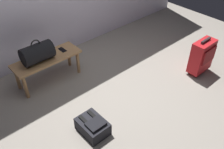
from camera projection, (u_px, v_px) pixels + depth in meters
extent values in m
plane|color=gray|center=(122.00, 95.00, 3.50)|extent=(6.60, 6.60, 0.00)
cube|color=#A87A4C|center=(47.00, 59.00, 3.53)|extent=(1.00, 0.36, 0.04)
cylinder|color=#A87A4C|center=(26.00, 87.00, 3.35)|extent=(0.05, 0.05, 0.38)
cylinder|color=#A87A4C|center=(78.00, 62.00, 3.81)|extent=(0.05, 0.05, 0.38)
cylinder|color=#A87A4C|center=(17.00, 78.00, 3.51)|extent=(0.05, 0.05, 0.38)
cylinder|color=#A87A4C|center=(69.00, 56.00, 3.97)|extent=(0.05, 0.05, 0.38)
cylinder|color=black|center=(37.00, 53.00, 3.38)|extent=(0.44, 0.26, 0.26)
torus|color=black|center=(35.00, 44.00, 3.29)|extent=(0.14, 0.02, 0.14)
cube|color=black|center=(62.00, 50.00, 3.68)|extent=(0.07, 0.14, 0.01)
cube|color=black|center=(62.00, 49.00, 3.68)|extent=(0.06, 0.13, 0.00)
cube|color=red|center=(202.00, 56.00, 3.75)|extent=(0.40, 0.20, 0.51)
cube|color=maroon|center=(209.00, 56.00, 3.65)|extent=(0.32, 0.02, 0.23)
cube|color=#262628|center=(206.00, 41.00, 3.58)|extent=(0.22, 0.03, 0.04)
cylinder|color=black|center=(189.00, 72.00, 3.89)|extent=(0.02, 0.05, 0.05)
cylinder|color=black|center=(199.00, 65.00, 4.03)|extent=(0.02, 0.05, 0.05)
cube|color=black|center=(93.00, 126.00, 2.94)|extent=(0.28, 0.38, 0.17)
cube|color=black|center=(96.00, 124.00, 2.84)|extent=(0.21, 0.17, 0.04)
cube|color=black|center=(85.00, 121.00, 2.89)|extent=(0.04, 0.19, 0.02)
cube|color=black|center=(93.00, 115.00, 2.95)|extent=(0.04, 0.19, 0.02)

